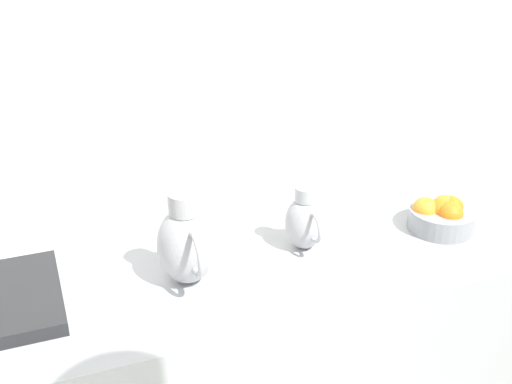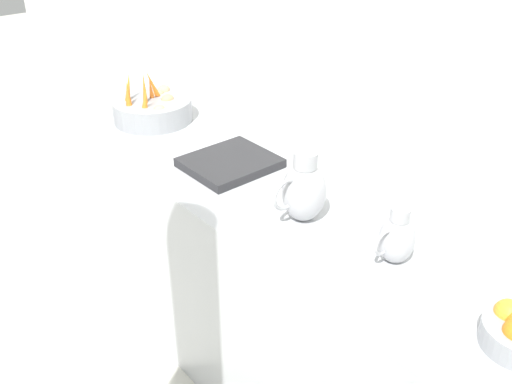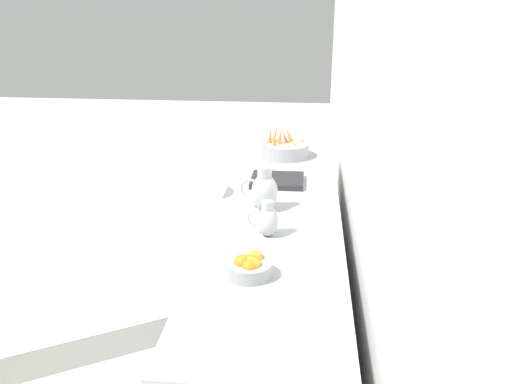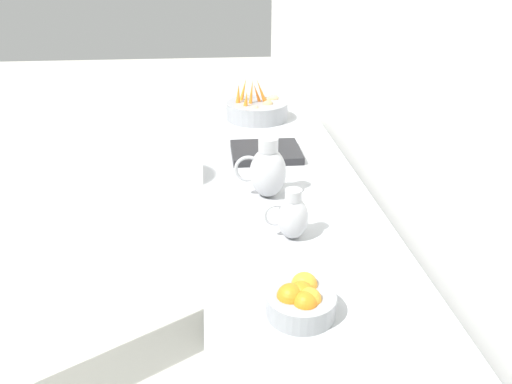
{
  "view_description": "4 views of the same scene",
  "coord_description": "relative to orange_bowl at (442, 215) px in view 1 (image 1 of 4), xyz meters",
  "views": [
    {
      "loc": [
        -0.01,
        -0.25,
        1.88
      ],
      "look_at": [
        -1.42,
        0.28,
        1.13
      ],
      "focal_mm": 46.0,
      "sensor_mm": 36.0,
      "label": 1
    },
    {
      "loc": [
        -0.23,
        1.23,
        1.96
      ],
      "look_at": [
        -1.33,
        -0.07,
        0.98
      ],
      "focal_mm": 39.72,
      "sensor_mm": 36.0,
      "label": 2
    },
    {
      "loc": [
        -1.64,
        2.92,
        2.08
      ],
      "look_at": [
        -1.36,
        0.06,
        1.01
      ],
      "focal_mm": 37.65,
      "sensor_mm": 36.0,
      "label": 3
    },
    {
      "loc": [
        -1.17,
        2.01,
        1.85
      ],
      "look_at": [
        -1.34,
        0.3,
        1.04
      ],
      "focal_mm": 36.1,
      "sensor_mm": 36.0,
      "label": 4
    }
  ],
  "objects": [
    {
      "name": "tile_wall_left",
      "position": [
        -0.54,
        -0.21,
        0.54
      ],
      "size": [
        0.1,
        8.85,
        3.0
      ],
      "primitive_type": "cube",
      "color": "white",
      "rests_on": "ground_plane"
    },
    {
      "name": "orange_bowl",
      "position": [
        0.0,
        0.0,
        0.0
      ],
      "size": [
        0.2,
        0.2,
        0.1
      ],
      "color": "gray",
      "rests_on": "prep_counter"
    },
    {
      "name": "metal_pitcher_tall",
      "position": [
        0.01,
        -0.77,
        0.07
      ],
      "size": [
        0.21,
        0.15,
        0.25
      ],
      "color": "#A3A3A8",
      "rests_on": "prep_counter"
    },
    {
      "name": "metal_pitcher_short",
      "position": [
        -0.04,
        -0.42,
        0.04
      ],
      "size": [
        0.16,
        0.11,
        0.19
      ],
      "color": "#A3A3A8",
      "rests_on": "prep_counter"
    }
  ]
}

